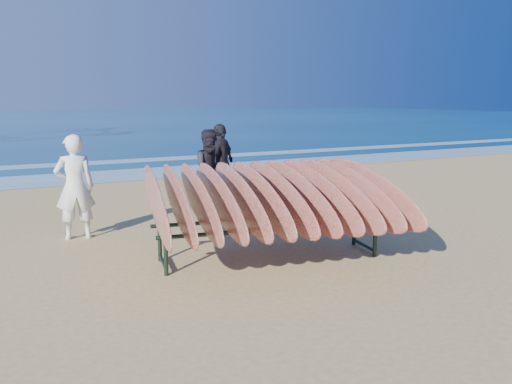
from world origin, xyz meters
The scene contains 7 objects.
ground centered at (0.00, 0.00, 0.00)m, with size 120.00×120.00×0.00m, color tan.
foam_near centered at (0.00, 10.00, 0.01)m, with size 160.00×160.00×0.00m, color white.
foam_far centered at (0.00, 13.50, 0.01)m, with size 160.00×160.00×0.00m, color white.
surfboard_rack centered at (0.15, 0.70, 0.89)m, with size 3.74×3.62×1.42m.
person_white centered at (-1.99, 3.15, 0.84)m, with size 0.61×0.40×1.68m, color silver.
person_dark_a centered at (0.74, 3.98, 0.82)m, with size 0.79×0.62×1.63m, color black.
person_dark_b centered at (1.39, 4.93, 0.85)m, with size 0.99×0.41×1.69m, color black.
Camera 1 is at (-3.53, -5.66, 2.23)m, focal length 38.00 mm.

